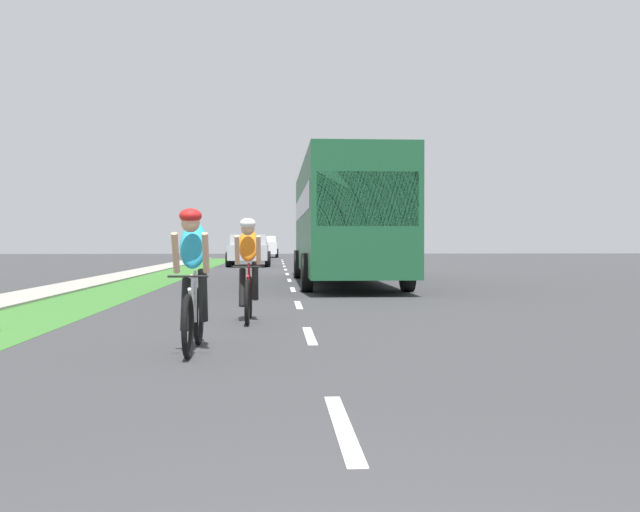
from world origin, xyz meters
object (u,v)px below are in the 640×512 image
cyclist_lead (193,279)px  pickup_silver (249,250)px  cyclist_trailing (248,269)px  suv_white (266,246)px  bus_dark_green (343,217)px  sedan_blue (255,249)px

cyclist_lead → pickup_silver: size_ratio=0.34×
cyclist_lead → cyclist_trailing: (0.49, 3.05, 0.00)m
cyclist_trailing → suv_white: bearing=90.5°
cyclist_trailing → suv_white: 49.86m
bus_dark_green → cyclist_trailing: bearing=-103.1°
bus_dark_green → pickup_silver: 16.64m
cyclist_lead → cyclist_trailing: size_ratio=1.00×
bus_dark_green → suv_white: (-2.88, 39.41, -1.03)m
pickup_silver → suv_white: suv_white is taller
bus_dark_green → suv_white: bearing=94.2°
suv_white → sedan_blue: bearing=-93.2°
sedan_blue → suv_white: size_ratio=0.91×
cyclist_trailing → bus_dark_green: size_ratio=0.15×
cyclist_trailing → pickup_silver: pickup_silver is taller
bus_dark_green → cyclist_lead: bearing=-102.2°
bus_dark_green → sedan_blue: bus_dark_green is taller
cyclist_trailing → pickup_silver: bearing=92.1°
suv_white → cyclist_trailing: bearing=-89.5°
pickup_silver → suv_white: (0.53, 23.16, 0.12)m
sedan_blue → cyclist_lead: bearing=-89.3°
cyclist_lead → suv_white: 52.90m
pickup_silver → suv_white: 23.17m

